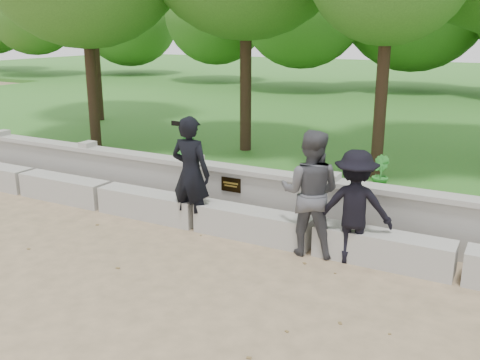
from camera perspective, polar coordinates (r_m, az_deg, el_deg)
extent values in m
plane|color=tan|center=(7.44, -12.46, -9.52)|extent=(80.00, 80.00, 0.00)
cube|color=#2A7226|center=(19.77, 14.91, 6.59)|extent=(40.00, 22.00, 0.25)
cube|color=#A6A49D|center=(10.61, -18.25, -0.89)|extent=(1.90, 0.45, 0.45)
cube|color=#A6A49D|center=(9.31, -9.67, -2.62)|extent=(1.90, 0.45, 0.45)
cube|color=#A6A49D|center=(8.28, 1.38, -4.74)|extent=(1.90, 0.45, 0.45)
cube|color=#A6A49D|center=(7.66, 14.95, -7.09)|extent=(1.90, 0.45, 0.45)
cube|color=#9C9A93|center=(9.26, -2.16, -1.29)|extent=(12.50, 0.25, 0.82)
cube|color=#A6A49D|center=(9.14, -2.19, 1.41)|extent=(12.50, 0.35, 0.08)
cube|color=black|center=(8.94, -0.97, -0.51)|extent=(0.36, 0.02, 0.24)
imported|color=black|center=(8.50, -5.28, 0.68)|extent=(0.67, 0.44, 1.85)
cube|color=black|center=(8.01, -6.89, 6.02)|extent=(0.14, 0.02, 0.07)
imported|color=#46464B|center=(7.61, 7.50, -1.36)|extent=(0.97, 0.81, 1.81)
imported|color=black|center=(7.46, 12.13, -2.83)|extent=(1.14, 0.83, 1.59)
cylinder|color=#382619|center=(17.98, -15.42, 14.46)|extent=(0.35, 0.35, 5.22)
cylinder|color=#382619|center=(13.76, -15.63, 11.41)|extent=(0.26, 0.26, 3.91)
cylinder|color=#382619|center=(12.93, 0.62, 12.14)|extent=(0.28, 0.28, 4.09)
cylinder|color=#382619|center=(10.82, 14.87, 9.27)|extent=(0.24, 0.24, 3.49)
imported|color=#2C812B|center=(10.79, -6.24, 1.82)|extent=(0.35, 0.37, 0.58)
imported|color=#2C812B|center=(10.02, 14.64, 0.60)|extent=(0.46, 0.48, 0.68)
imported|color=#2C812B|center=(13.60, -5.56, 4.79)|extent=(0.39, 0.41, 0.58)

